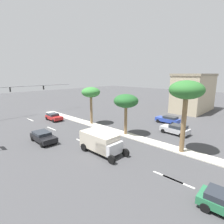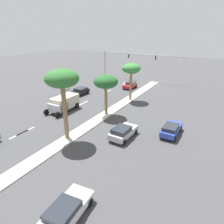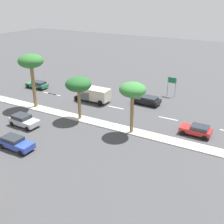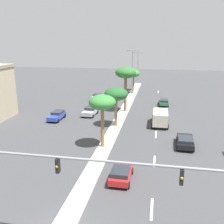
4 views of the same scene
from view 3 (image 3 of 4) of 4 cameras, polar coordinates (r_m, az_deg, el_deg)
ground_plane at (r=40.91m, az=-8.54°, el=-0.86°), size 160.00×160.00×0.00m
median_curb at (r=45.38m, az=-15.80°, el=1.05°), size 1.80×64.76×0.12m
lane_stripe_left at (r=40.52m, az=11.42°, el=-1.31°), size 0.20×2.80×0.01m
lane_stripe_right at (r=43.52m, az=0.80°, el=0.94°), size 0.20×2.80×0.01m
lane_stripe_center at (r=50.19m, az=-11.73°, el=3.54°), size 0.20×2.80×0.01m
lane_stripe_mid at (r=50.80m, az=-12.55°, el=3.70°), size 0.20×2.80×0.01m
directional_road_sign at (r=48.69m, az=12.16°, el=5.88°), size 0.10×1.51×3.33m
palm_tree_trailing at (r=33.70m, az=4.24°, el=4.34°), size 3.28×3.28×6.58m
palm_tree_center at (r=38.12m, az=-6.89°, el=5.54°), size 3.58×3.58×6.00m
palm_tree_left at (r=43.31m, az=-16.26°, el=9.70°), size 3.73×3.73×8.19m
sedan_green_mid at (r=54.12m, az=-15.04°, el=5.47°), size 1.99×4.30×1.33m
sedan_black_trailing at (r=44.90m, az=7.21°, el=2.46°), size 2.25×4.43×1.33m
sedan_blue_rear at (r=33.85m, az=-19.14°, el=-5.95°), size 1.93×4.29×1.40m
sedan_silver_left at (r=39.16m, az=-17.62°, el=-1.62°), size 2.22×4.27×1.48m
sedan_red_front at (r=36.52m, az=16.92°, el=-3.49°), size 2.02×3.85×1.34m
box_truck at (r=45.62m, az=-3.78°, el=3.67°), size 2.53×5.80×2.31m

